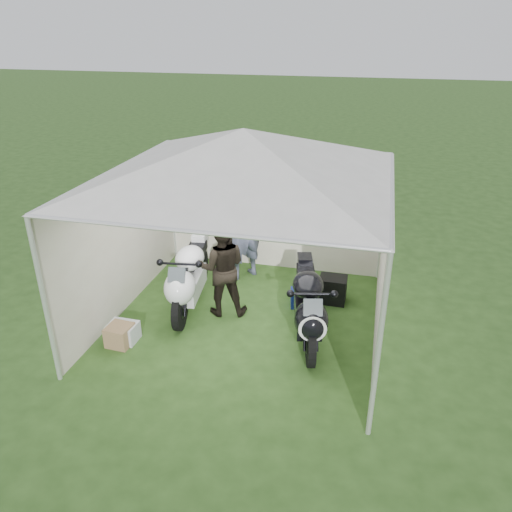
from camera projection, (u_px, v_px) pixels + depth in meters
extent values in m
plane|color=#234116|center=(245.00, 319.00, 7.92)|extent=(80.00, 80.00, 0.00)
cylinder|color=silver|center=(45.00, 304.00, 6.11)|extent=(0.06, 0.06, 2.30)
cylinder|color=silver|center=(378.00, 351.00, 5.24)|extent=(0.06, 0.06, 2.30)
cylinder|color=silver|center=(172.00, 201.00, 9.63)|extent=(0.06, 0.06, 2.30)
cylinder|color=silver|center=(384.00, 219.00, 8.75)|extent=(0.06, 0.06, 2.30)
cube|color=beige|center=(273.00, 210.00, 9.19)|extent=(4.00, 0.02, 2.30)
cube|color=beige|center=(122.00, 241.00, 7.87)|extent=(0.02, 4.00, 2.30)
cube|color=beige|center=(382.00, 268.00, 6.99)|extent=(0.02, 4.00, 2.30)
pyramid|color=silver|center=(244.00, 154.00, 6.80)|extent=(5.66, 5.66, 0.70)
cube|color=#99A5B7|center=(186.00, 167.00, 9.24)|extent=(0.22, 0.02, 0.28)
cube|color=#99A5B7|center=(204.00, 168.00, 9.16)|extent=(0.22, 0.02, 0.28)
cube|color=#99A5B7|center=(222.00, 169.00, 9.08)|extent=(0.22, 0.01, 0.28)
cube|color=#99A5B7|center=(241.00, 171.00, 9.01)|extent=(0.22, 0.01, 0.28)
cube|color=#99A5B7|center=(187.00, 183.00, 9.36)|extent=(0.22, 0.02, 0.28)
cube|color=#99A5B7|center=(205.00, 184.00, 9.29)|extent=(0.22, 0.01, 0.28)
cube|color=#99A5B7|center=(223.00, 185.00, 9.21)|extent=(0.22, 0.02, 0.28)
cube|color=#99A5B7|center=(241.00, 187.00, 9.13)|extent=(0.22, 0.01, 0.28)
cylinder|color=#D8590C|center=(284.00, 168.00, 8.78)|extent=(3.20, 0.02, 0.02)
cylinder|color=black|center=(180.00, 310.00, 7.57)|extent=(0.19, 0.64, 0.63)
cylinder|color=black|center=(200.00, 267.00, 8.89)|extent=(0.24, 0.65, 0.63)
cube|color=silver|center=(190.00, 284.00, 8.15)|extent=(0.49, 1.04, 0.32)
ellipsoid|color=silver|center=(180.00, 287.00, 7.52)|extent=(0.55, 0.69, 0.53)
ellipsoid|color=silver|center=(190.00, 258.00, 8.06)|extent=(0.55, 0.70, 0.37)
cube|color=black|center=(196.00, 251.00, 8.47)|extent=(0.36, 0.66, 0.15)
cube|color=silver|center=(200.00, 238.00, 8.75)|extent=(0.27, 0.34, 0.19)
cube|color=black|center=(195.00, 263.00, 8.45)|extent=(0.18, 0.59, 0.11)
cube|color=#3F474C|center=(177.00, 275.00, 7.29)|extent=(0.27, 0.18, 0.22)
cylinder|color=black|center=(311.00, 345.00, 6.76)|extent=(0.24, 0.63, 0.62)
cylinder|color=black|center=(304.00, 292.00, 8.08)|extent=(0.29, 0.64, 0.62)
cube|color=black|center=(307.00, 313.00, 7.34)|extent=(0.56, 1.04, 0.31)
ellipsoid|color=black|center=(311.00, 320.00, 6.71)|extent=(0.59, 0.71, 0.52)
ellipsoid|color=black|center=(308.00, 285.00, 7.25)|extent=(0.59, 0.72, 0.37)
cube|color=black|center=(306.00, 276.00, 7.66)|extent=(0.40, 0.67, 0.15)
cube|color=black|center=(305.00, 261.00, 7.93)|extent=(0.29, 0.35, 0.19)
cube|color=maroon|center=(306.00, 289.00, 7.64)|extent=(0.23, 0.58, 0.10)
cube|color=#3F474C|center=(313.00, 307.00, 6.49)|extent=(0.28, 0.20, 0.22)
cylinder|color=white|center=(313.00, 329.00, 6.51)|extent=(0.37, 0.10, 0.37)
cube|color=#1D2EB9|center=(303.00, 298.00, 8.24)|extent=(0.45, 0.33, 0.30)
imported|color=black|center=(222.00, 267.00, 7.80)|extent=(0.90, 0.78, 1.60)
imported|color=slate|center=(243.00, 226.00, 8.86)|extent=(0.84, 0.87, 2.01)
cube|color=black|center=(333.00, 289.00, 8.35)|extent=(0.45, 0.36, 0.45)
cube|color=#B9BCC2|center=(123.00, 332.00, 7.35)|extent=(0.42, 0.33, 0.28)
cube|color=olive|center=(120.00, 335.00, 7.25)|extent=(0.36, 0.36, 0.31)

